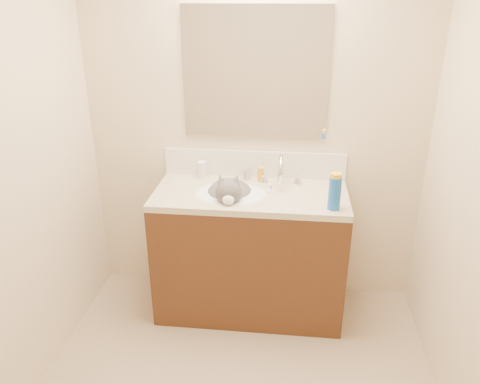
% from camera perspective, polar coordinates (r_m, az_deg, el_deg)
% --- Properties ---
extents(room_shell, '(2.24, 2.54, 2.52)m').
position_cam_1_polar(room_shell, '(1.77, -1.39, 6.00)').
color(room_shell, beige).
rests_on(room_shell, ground).
extents(vanity_cabinet, '(1.20, 0.55, 0.82)m').
position_cam_1_polar(vanity_cabinet, '(3.11, 1.21, -7.65)').
color(vanity_cabinet, '#442513').
rests_on(vanity_cabinet, ground).
extents(counter_slab, '(1.20, 0.55, 0.04)m').
position_cam_1_polar(counter_slab, '(2.91, 1.29, -0.38)').
color(counter_slab, beige).
rests_on(counter_slab, vanity_cabinet).
extents(basin, '(0.45, 0.36, 0.14)m').
position_cam_1_polar(basin, '(2.91, -1.13, -1.41)').
color(basin, white).
rests_on(basin, vanity_cabinet).
extents(faucet, '(0.28, 0.20, 0.21)m').
position_cam_1_polar(faucet, '(2.98, 4.99, 2.39)').
color(faucet, silver).
rests_on(faucet, counter_slab).
extents(cat, '(0.36, 0.43, 0.33)m').
position_cam_1_polar(cat, '(2.91, -1.27, -0.52)').
color(cat, '#504D50').
rests_on(cat, basin).
extents(backsplash, '(1.20, 0.02, 0.18)m').
position_cam_1_polar(backsplash, '(3.11, 1.74, 3.44)').
color(backsplash, white).
rests_on(backsplash, counter_slab).
extents(mirror, '(0.90, 0.02, 0.80)m').
position_cam_1_polar(mirror, '(2.96, 1.89, 14.23)').
color(mirror, white).
rests_on(mirror, room_shell).
extents(pill_bottle, '(0.08, 0.08, 0.11)m').
position_cam_1_polar(pill_bottle, '(3.11, -4.66, 2.73)').
color(pill_bottle, silver).
rests_on(pill_bottle, counter_slab).
extents(pill_label, '(0.07, 0.07, 0.04)m').
position_cam_1_polar(pill_label, '(3.12, -4.66, 2.52)').
color(pill_label, '#FE612A').
rests_on(pill_label, pill_bottle).
extents(silver_jar, '(0.07, 0.07, 0.06)m').
position_cam_1_polar(silver_jar, '(3.08, 0.81, 2.08)').
color(silver_jar, '#B7B7BC').
rests_on(silver_jar, counter_slab).
extents(amber_bottle, '(0.05, 0.05, 0.10)m').
position_cam_1_polar(amber_bottle, '(3.04, 2.54, 2.15)').
color(amber_bottle, gold).
rests_on(amber_bottle, counter_slab).
extents(toothbrush, '(0.03, 0.14, 0.01)m').
position_cam_1_polar(toothbrush, '(2.95, 3.68, 0.50)').
color(toothbrush, silver).
rests_on(toothbrush, counter_slab).
extents(toothbrush_head, '(0.02, 0.03, 0.02)m').
position_cam_1_polar(toothbrush_head, '(2.95, 3.68, 0.56)').
color(toothbrush_head, '#6486D4').
rests_on(toothbrush_head, counter_slab).
extents(spray_can, '(0.09, 0.09, 0.19)m').
position_cam_1_polar(spray_can, '(2.69, 11.45, -0.15)').
color(spray_can, blue).
rests_on(spray_can, counter_slab).
extents(spray_cap, '(0.08, 0.08, 0.04)m').
position_cam_1_polar(spray_cap, '(2.66, 11.63, 1.86)').
color(spray_cap, yellow).
rests_on(spray_cap, spray_can).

